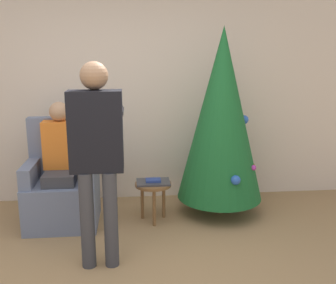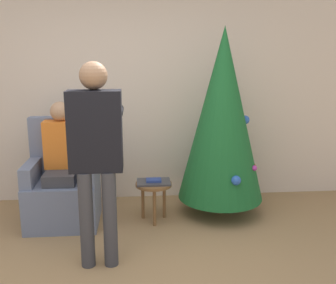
{
  "view_description": "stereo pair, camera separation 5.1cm",
  "coord_description": "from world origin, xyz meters",
  "px_view_note": "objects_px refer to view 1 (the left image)",
  "views": [
    {
      "loc": [
        0.15,
        -2.51,
        1.82
      ],
      "look_at": [
        0.49,
        1.11,
        0.96
      ],
      "focal_mm": 42.0,
      "sensor_mm": 36.0,
      "label": 1
    },
    {
      "loc": [
        0.2,
        -2.51,
        1.82
      ],
      "look_at": [
        0.49,
        1.11,
        0.96
      ],
      "focal_mm": 42.0,
      "sensor_mm": 36.0,
      "label": 2
    }
  ],
  "objects_px": {
    "side_stool": "(153,189)",
    "person_seated": "(61,158)",
    "christmas_tree": "(222,115)",
    "armchair": "(63,188)",
    "person_standing": "(97,147)"
  },
  "relations": [
    {
      "from": "person_standing",
      "to": "christmas_tree",
      "type": "bearing_deg",
      "value": 37.58
    },
    {
      "from": "armchair",
      "to": "side_stool",
      "type": "relative_size",
      "value": 2.59
    },
    {
      "from": "christmas_tree",
      "to": "armchair",
      "type": "distance_m",
      "value": 1.87
    },
    {
      "from": "armchair",
      "to": "person_seated",
      "type": "relative_size",
      "value": 0.86
    },
    {
      "from": "christmas_tree",
      "to": "person_standing",
      "type": "relative_size",
      "value": 1.19
    },
    {
      "from": "christmas_tree",
      "to": "person_standing",
      "type": "bearing_deg",
      "value": -142.42
    },
    {
      "from": "person_seated",
      "to": "side_stool",
      "type": "relative_size",
      "value": 3.02
    },
    {
      "from": "christmas_tree",
      "to": "armchair",
      "type": "xyz_separation_m",
      "value": [
        -1.72,
        -0.09,
        -0.74
      ]
    },
    {
      "from": "christmas_tree",
      "to": "armchair",
      "type": "height_order",
      "value": "christmas_tree"
    },
    {
      "from": "person_seated",
      "to": "person_standing",
      "type": "xyz_separation_m",
      "value": [
        0.45,
        -0.85,
        0.32
      ]
    },
    {
      "from": "christmas_tree",
      "to": "side_stool",
      "type": "bearing_deg",
      "value": -168.46
    },
    {
      "from": "person_standing",
      "to": "side_stool",
      "type": "xyz_separation_m",
      "value": [
        0.51,
        0.82,
        -0.69
      ]
    },
    {
      "from": "side_stool",
      "to": "person_seated",
      "type": "bearing_deg",
      "value": 177.84
    },
    {
      "from": "armchair",
      "to": "side_stool",
      "type": "height_order",
      "value": "armchair"
    },
    {
      "from": "armchair",
      "to": "christmas_tree",
      "type": "bearing_deg",
      "value": 2.84
    }
  ]
}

